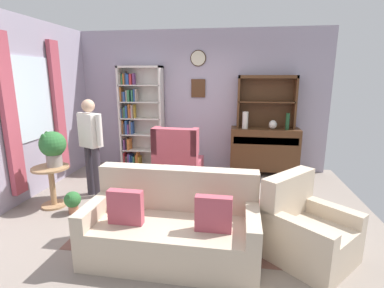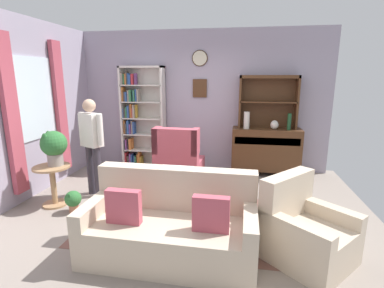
{
  "view_description": "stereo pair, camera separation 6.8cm",
  "coord_description": "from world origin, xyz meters",
  "px_view_note": "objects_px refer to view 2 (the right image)",
  "views": [
    {
      "loc": [
        0.71,
        -3.83,
        1.91
      ],
      "look_at": [
        0.1,
        0.2,
        0.95
      ],
      "focal_mm": 27.28,
      "sensor_mm": 36.0,
      "label": 1
    },
    {
      "loc": [
        0.77,
        -3.82,
        1.91
      ],
      "look_at": [
        0.1,
        0.2,
        0.95
      ],
      "focal_mm": 27.28,
      "sensor_mm": 36.0,
      "label": 2
    }
  ],
  "objects_px": {
    "bookshelf": "(140,118)",
    "armchair_floral": "(305,234)",
    "wingback_chair": "(179,163)",
    "coffee_table": "(177,197)",
    "sideboard_hutch": "(268,94)",
    "vase_tall": "(247,120)",
    "person_reading": "(92,141)",
    "book_stack": "(184,190)",
    "plant_stand": "(53,181)",
    "sideboard": "(266,149)",
    "potted_plant_small": "(73,200)",
    "couch_floral": "(171,228)",
    "vase_round": "(274,125)",
    "potted_plant_large": "(54,146)",
    "bottle_wine": "(289,122)"
  },
  "relations": [
    {
      "from": "wingback_chair",
      "to": "coffee_table",
      "type": "height_order",
      "value": "wingback_chair"
    },
    {
      "from": "sideboard_hutch",
      "to": "vase_round",
      "type": "xyz_separation_m",
      "value": [
        0.13,
        -0.18,
        -0.55
      ]
    },
    {
      "from": "vase_tall",
      "to": "bottle_wine",
      "type": "distance_m",
      "value": 0.78
    },
    {
      "from": "potted_plant_small",
      "to": "book_stack",
      "type": "distance_m",
      "value": 1.64
    },
    {
      "from": "sideboard_hutch",
      "to": "person_reading",
      "type": "height_order",
      "value": "sideboard_hutch"
    },
    {
      "from": "bookshelf",
      "to": "plant_stand",
      "type": "distance_m",
      "value": 2.27
    },
    {
      "from": "person_reading",
      "to": "bookshelf",
      "type": "bearing_deg",
      "value": 81.75
    },
    {
      "from": "potted_plant_large",
      "to": "potted_plant_small",
      "type": "bearing_deg",
      "value": -32.09
    },
    {
      "from": "vase_tall",
      "to": "person_reading",
      "type": "relative_size",
      "value": 0.21
    },
    {
      "from": "vase_tall",
      "to": "person_reading",
      "type": "distance_m",
      "value": 2.82
    },
    {
      "from": "armchair_floral",
      "to": "coffee_table",
      "type": "height_order",
      "value": "armchair_floral"
    },
    {
      "from": "vase_round",
      "to": "vase_tall",
      "type": "bearing_deg",
      "value": -178.51
    },
    {
      "from": "bottle_wine",
      "to": "potted_plant_small",
      "type": "xyz_separation_m",
      "value": [
        -3.21,
        -2.08,
        -0.89
      ]
    },
    {
      "from": "couch_floral",
      "to": "vase_tall",
      "type": "bearing_deg",
      "value": 74.0
    },
    {
      "from": "couch_floral",
      "to": "wingback_chair",
      "type": "height_order",
      "value": "wingback_chair"
    },
    {
      "from": "coffee_table",
      "to": "book_stack",
      "type": "height_order",
      "value": "book_stack"
    },
    {
      "from": "bookshelf",
      "to": "armchair_floral",
      "type": "xyz_separation_m",
      "value": [
        2.79,
        -2.84,
        -0.76
      ]
    },
    {
      "from": "armchair_floral",
      "to": "bookshelf",
      "type": "bearing_deg",
      "value": 134.48
    },
    {
      "from": "plant_stand",
      "to": "potted_plant_small",
      "type": "distance_m",
      "value": 0.49
    },
    {
      "from": "armchair_floral",
      "to": "vase_tall",
      "type": "bearing_deg",
      "value": 102.67
    },
    {
      "from": "potted_plant_large",
      "to": "person_reading",
      "type": "relative_size",
      "value": 0.33
    },
    {
      "from": "vase_round",
      "to": "potted_plant_large",
      "type": "relative_size",
      "value": 0.33
    },
    {
      "from": "bookshelf",
      "to": "person_reading",
      "type": "xyz_separation_m",
      "value": [
        -0.23,
        -1.6,
        -0.14
      ]
    },
    {
      "from": "sideboard_hutch",
      "to": "vase_round",
      "type": "relative_size",
      "value": 6.47
    },
    {
      "from": "couch_floral",
      "to": "wingback_chair",
      "type": "distance_m",
      "value": 2.15
    },
    {
      "from": "person_reading",
      "to": "coffee_table",
      "type": "xyz_separation_m",
      "value": [
        1.52,
        -0.68,
        -0.55
      ]
    },
    {
      "from": "armchair_floral",
      "to": "couch_floral",
      "type": "bearing_deg",
      "value": -173.85
    },
    {
      "from": "book_stack",
      "to": "person_reading",
      "type": "bearing_deg",
      "value": 157.56
    },
    {
      "from": "bottle_wine",
      "to": "person_reading",
      "type": "bearing_deg",
      "value": -155.97
    },
    {
      "from": "sideboard_hutch",
      "to": "vase_round",
      "type": "distance_m",
      "value": 0.6
    },
    {
      "from": "person_reading",
      "to": "potted_plant_small",
      "type": "bearing_deg",
      "value": -90.57
    },
    {
      "from": "sideboard",
      "to": "potted_plant_small",
      "type": "bearing_deg",
      "value": -142.44
    },
    {
      "from": "sideboard",
      "to": "plant_stand",
      "type": "xyz_separation_m",
      "value": [
        -3.23,
        -1.99,
        -0.13
      ]
    },
    {
      "from": "couch_floral",
      "to": "person_reading",
      "type": "bearing_deg",
      "value": 139.06
    },
    {
      "from": "plant_stand",
      "to": "armchair_floral",
      "type": "bearing_deg",
      "value": -12.64
    },
    {
      "from": "sideboard_hutch",
      "to": "coffee_table",
      "type": "distance_m",
      "value": 2.91
    },
    {
      "from": "vase_round",
      "to": "plant_stand",
      "type": "relative_size",
      "value": 0.28
    },
    {
      "from": "plant_stand",
      "to": "sideboard",
      "type": "bearing_deg",
      "value": 31.64
    },
    {
      "from": "potted_plant_small",
      "to": "bottle_wine",
      "type": "bearing_deg",
      "value": 32.93
    },
    {
      "from": "book_stack",
      "to": "bottle_wine",
      "type": "bearing_deg",
      "value": 52.91
    },
    {
      "from": "plant_stand",
      "to": "coffee_table",
      "type": "bearing_deg",
      "value": -6.18
    },
    {
      "from": "sideboard",
      "to": "wingback_chair",
      "type": "xyz_separation_m",
      "value": [
        -1.57,
        -0.8,
        -0.13
      ]
    },
    {
      "from": "bookshelf",
      "to": "couch_floral",
      "type": "relative_size",
      "value": 1.16
    },
    {
      "from": "couch_floral",
      "to": "armchair_floral",
      "type": "xyz_separation_m",
      "value": [
        1.41,
        0.15,
        -0.02
      ]
    },
    {
      "from": "coffee_table",
      "to": "book_stack",
      "type": "bearing_deg",
      "value": 8.27
    },
    {
      "from": "plant_stand",
      "to": "couch_floral",
      "type": "bearing_deg",
      "value": -24.52
    },
    {
      "from": "sideboard_hutch",
      "to": "couch_floral",
      "type": "xyz_separation_m",
      "value": [
        -1.2,
        -3.02,
        -1.25
      ]
    },
    {
      "from": "armchair_floral",
      "to": "potted_plant_large",
      "type": "xyz_separation_m",
      "value": [
        -3.4,
        0.83,
        0.62
      ]
    },
    {
      "from": "sideboard_hutch",
      "to": "plant_stand",
      "type": "xyz_separation_m",
      "value": [
        -3.23,
        -2.1,
        -1.18
      ]
    },
    {
      "from": "wingback_chair",
      "to": "coffee_table",
      "type": "distance_m",
      "value": 1.43
    }
  ]
}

